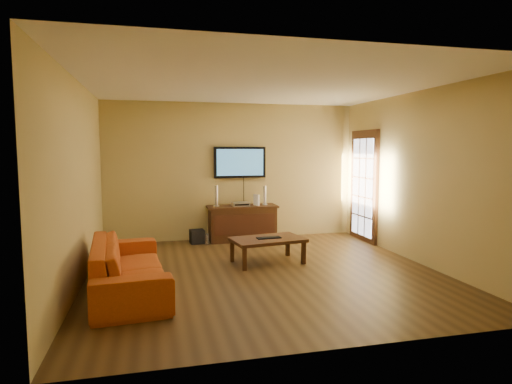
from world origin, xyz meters
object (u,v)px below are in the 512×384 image
object	(u,v)px
media_console	(242,223)
sofa	(128,257)
av_receiver	(240,204)
subwoofer	(197,237)
speaker_right	(265,196)
bottle	(207,239)
game_console	(256,200)
keyboard	(269,238)
coffee_table	(267,241)
television	(240,162)
speaker_left	(216,197)

from	to	relation	value
media_console	sofa	xyz separation A→B (m)	(-2.01, -2.64, 0.08)
av_receiver	subwoofer	bearing A→B (deg)	177.99
media_console	sofa	distance (m)	3.32
speaker_right	bottle	bearing A→B (deg)	-168.37
game_console	subwoofer	xyz separation A→B (m)	(-1.17, -0.02, -0.67)
sofa	speaker_right	xyz separation A→B (m)	(2.47, 2.65, 0.43)
subwoofer	keyboard	xyz separation A→B (m)	(0.96, -1.70, 0.28)
keyboard	av_receiver	bearing A→B (deg)	93.55
coffee_table	sofa	xyz separation A→B (m)	(-2.06, -0.90, 0.08)
coffee_table	keyboard	distance (m)	0.06
av_receiver	game_console	xyz separation A→B (m)	(0.32, 0.01, 0.07)
subwoofer	keyboard	size ratio (longest dim) A/B	0.67
television	coffee_table	bearing A→B (deg)	-88.66
media_console	bottle	distance (m)	0.80
coffee_table	speaker_right	bearing A→B (deg)	76.70
speaker_right	av_receiver	xyz separation A→B (m)	(-0.51, -0.06, -0.14)
av_receiver	game_console	bearing A→B (deg)	-1.67
subwoofer	bottle	world-z (taller)	subwoofer
speaker_left	av_receiver	xyz separation A→B (m)	(0.46, -0.05, -0.15)
av_receiver	keyboard	world-z (taller)	av_receiver
speaker_right	av_receiver	world-z (taller)	speaker_right
speaker_right	av_receiver	distance (m)	0.53
coffee_table	game_console	world-z (taller)	game_console
speaker_left	bottle	xyz separation A→B (m)	(-0.22, -0.24, -0.77)
speaker_right	speaker_left	bearing A→B (deg)	-179.72
media_console	coffee_table	size ratio (longest dim) A/B	1.13
subwoofer	keyboard	bearing A→B (deg)	-66.97
sofa	speaker_left	size ratio (longest dim) A/B	5.41
speaker_right	bottle	size ratio (longest dim) A/B	1.68
media_console	television	world-z (taller)	television
media_console	coffee_table	bearing A→B (deg)	-88.49
coffee_table	sofa	bearing A→B (deg)	-156.49
television	sofa	size ratio (longest dim) A/B	0.47
television	coffee_table	size ratio (longest dim) A/B	0.86
sofa	keyboard	bearing A→B (deg)	-72.07
speaker_left	speaker_right	world-z (taller)	speaker_left
subwoofer	television	bearing A→B (deg)	10.86
av_receiver	keyboard	xyz separation A→B (m)	(0.11, -1.71, -0.32)
game_console	sofa	bearing A→B (deg)	-151.22
bottle	sofa	bearing A→B (deg)	-118.04
media_console	television	size ratio (longest dim) A/B	1.31
speaker_left	av_receiver	bearing A→B (deg)	-6.44
media_console	speaker_right	distance (m)	0.69
speaker_left	subwoofer	bearing A→B (deg)	-170.05
keyboard	subwoofer	bearing A→B (deg)	119.39
television	bottle	world-z (taller)	television
coffee_table	sofa	world-z (taller)	sofa
media_console	keyboard	bearing A→B (deg)	-87.98
television	subwoofer	size ratio (longest dim) A/B	4.02
av_receiver	keyboard	distance (m)	1.75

